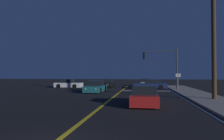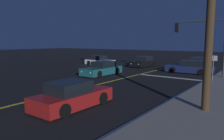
% 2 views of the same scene
% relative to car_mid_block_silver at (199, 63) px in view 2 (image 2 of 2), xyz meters
% --- Properties ---
extents(sidewalk_right, '(3.20, 40.95, 0.15)m').
position_rel_car_mid_block_silver_xyz_m(sidewalk_right, '(4.78, -19.29, -0.51)').
color(sidewalk_right, gray).
rests_on(sidewalk_right, ground).
extents(lane_line_center, '(0.20, 38.68, 0.01)m').
position_rel_car_mid_block_silver_xyz_m(lane_line_center, '(-3.22, -19.29, -0.58)').
color(lane_line_center, gold).
rests_on(lane_line_center, ground).
extents(lane_line_edge_right, '(0.16, 38.68, 0.01)m').
position_rel_car_mid_block_silver_xyz_m(lane_line_edge_right, '(2.93, -19.29, -0.58)').
color(lane_line_edge_right, silver).
rests_on(lane_line_edge_right, ground).
extents(stop_bar, '(6.40, 0.50, 0.01)m').
position_rel_car_mid_block_silver_xyz_m(stop_bar, '(-0.02, -9.41, -0.58)').
color(stop_bar, silver).
rests_on(stop_bar, ground).
extents(car_mid_block_silver, '(1.94, 4.69, 1.34)m').
position_rel_car_mid_block_silver_xyz_m(car_mid_block_silver, '(0.00, 0.00, 0.00)').
color(car_mid_block_silver, '#B2B5BA').
rests_on(car_mid_block_silver, ground).
extents(car_distant_tail_teal, '(1.96, 4.56, 1.34)m').
position_rel_car_mid_block_silver_xyz_m(car_distant_tail_teal, '(-6.03, -11.96, -0.00)').
color(car_distant_tail_teal, '#195960').
rests_on(car_distant_tail_teal, ground).
extents(car_parked_curb_white, '(4.18, 1.96, 1.34)m').
position_rel_car_mid_block_silver_xyz_m(car_parked_curb_white, '(-11.97, -5.29, -0.00)').
color(car_parked_curb_white, silver).
rests_on(car_parked_curb_white, ground).
extents(car_side_waiting_black, '(1.98, 4.39, 1.34)m').
position_rel_car_mid_block_silver_xyz_m(car_side_waiting_black, '(-6.22, -3.03, -0.00)').
color(car_side_waiting_black, black).
rests_on(car_side_waiting_black, ground).
extents(car_far_approaching_red, '(1.89, 4.25, 1.34)m').
position_rel_car_mid_block_silver_xyz_m(car_far_approaching_red, '(-0.46, -21.15, -0.00)').
color(car_far_approaching_red, maroon).
rests_on(car_far_approaching_red, ground).
extents(car_lead_oncoming_navy, '(4.70, 2.04, 1.34)m').
position_rel_car_mid_block_silver_xyz_m(car_lead_oncoming_navy, '(0.57, -5.51, 0.00)').
color(car_lead_oncoming_navy, navy).
rests_on(car_lead_oncoming_navy, ground).
extents(traffic_signal_near_right, '(4.64, 0.28, 5.60)m').
position_rel_car_mid_block_silver_xyz_m(traffic_signal_near_right, '(2.28, -7.11, 3.20)').
color(traffic_signal_near_right, '#38383D').
rests_on(traffic_signal_near_right, ground).
extents(street_sign_corner, '(0.56, 0.10, 2.22)m').
position_rel_car_mid_block_silver_xyz_m(street_sign_corner, '(3.68, -9.91, 0.92)').
color(street_sign_corner, slate).
rests_on(street_sign_corner, ground).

